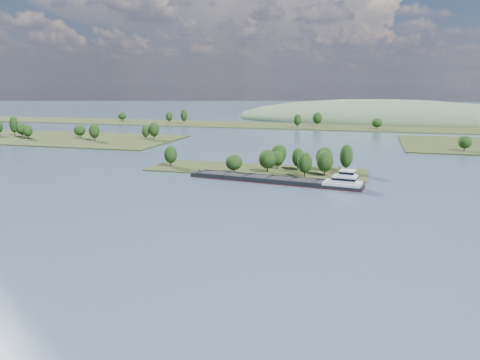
% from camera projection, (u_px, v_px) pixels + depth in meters
% --- Properties ---
extents(ground, '(1800.00, 1800.00, 0.00)m').
position_uv_depth(ground, '(214.00, 202.00, 159.46)').
color(ground, '#35485C').
rests_on(ground, ground).
extents(tree_island, '(100.00, 30.71, 13.81)m').
position_uv_depth(tree_island, '(270.00, 164.00, 212.69)').
color(tree_island, '#293417').
rests_on(tree_island, ground).
extents(back_shoreline, '(900.00, 60.00, 14.84)m').
position_uv_depth(back_shoreline, '(322.00, 127.00, 420.89)').
color(back_shoreline, '#293417').
rests_on(back_shoreline, ground).
extents(hill_west, '(320.00, 160.00, 44.00)m').
position_uv_depth(hill_west, '(381.00, 120.00, 501.54)').
color(hill_west, '#445D3F').
rests_on(hill_west, ground).
extents(cargo_barge, '(73.13, 18.64, 9.82)m').
position_uv_depth(cargo_barge, '(285.00, 180.00, 188.71)').
color(cargo_barge, black).
rests_on(cargo_barge, ground).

